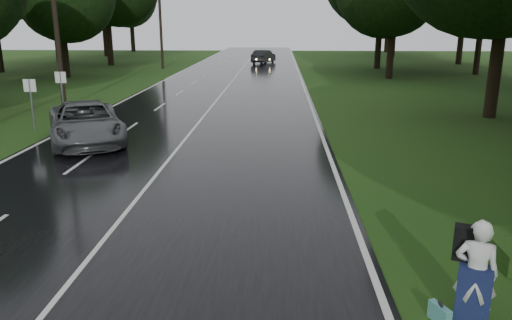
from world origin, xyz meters
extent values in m
plane|color=#224213|center=(0.00, 0.00, 0.00)|extent=(160.00, 160.00, 0.00)
cube|color=black|center=(0.00, 20.00, 0.02)|extent=(12.00, 140.00, 0.04)
cube|color=silver|center=(0.00, 20.00, 0.04)|extent=(0.12, 140.00, 0.01)
imported|color=#505355|center=(-3.89, 11.11, 0.86)|extent=(4.93, 6.47, 1.63)
imported|color=black|center=(2.02, 51.99, 0.81)|extent=(2.89, 4.97, 1.55)
imported|color=silver|center=(7.10, -0.96, 0.92)|extent=(0.79, 0.65, 1.84)
cube|color=#17204C|center=(7.10, -0.96, 0.52)|extent=(0.60, 0.51, 1.03)
cube|color=black|center=(7.00, -0.71, 1.33)|extent=(0.47, 0.36, 0.59)
cube|color=teal|center=(6.61, -0.95, 0.16)|extent=(0.29, 0.46, 0.32)
camera|label=1|loc=(3.92, -8.24, 4.79)|focal=34.74mm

